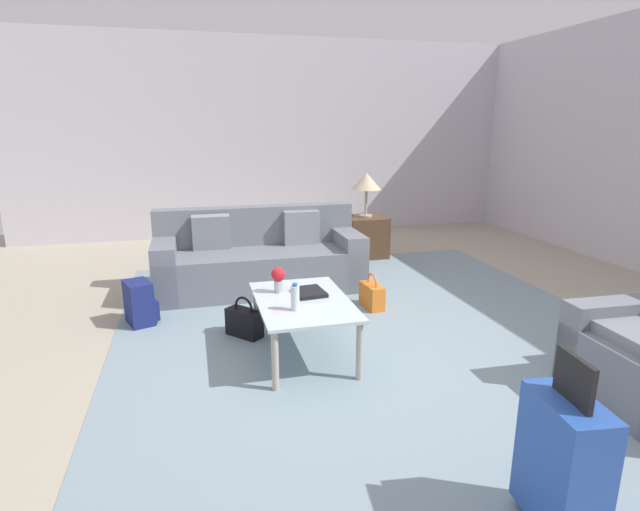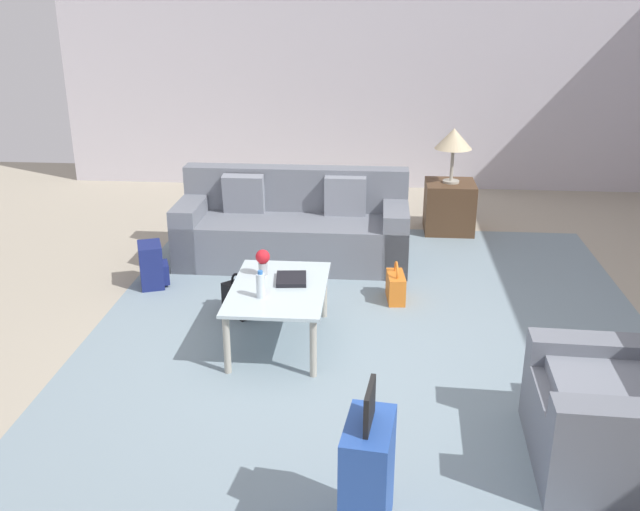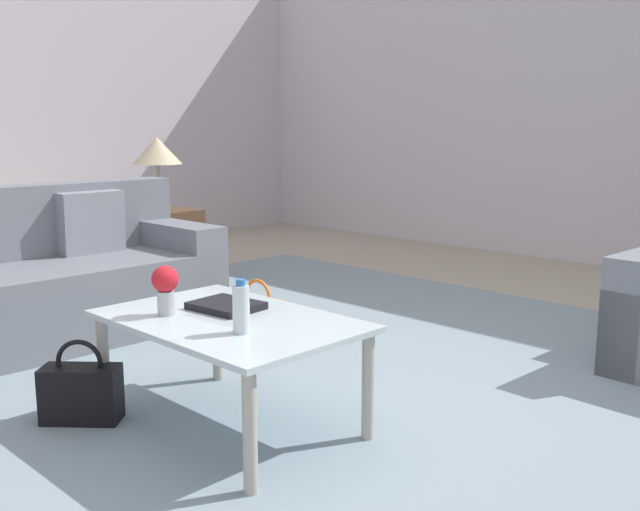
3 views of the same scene
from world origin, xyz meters
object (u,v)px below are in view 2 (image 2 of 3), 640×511
Objects in this scene: backpack_navy at (152,266)px; handbag_black at (238,299)px; coffee_table_book at (291,279)px; handbag_orange at (396,286)px; couch at (294,230)px; side_table at (449,207)px; armchair at (636,419)px; suitcase_blue at (368,477)px; water_bottle at (261,285)px; table_lamp at (454,140)px; flower_vase at (263,260)px; coffee_table at (279,294)px.

handbag_black is at bearing 59.44° from backpack_navy.
coffee_table_book is 0.77× the size of handbag_orange.
side_table is (-1.01, 1.60, -0.03)m from couch.
armchair is at bearing 36.31° from couch.
handbag_black is 1.03m from backpack_navy.
coffee_table_book is 0.69× the size of backpack_navy.
armchair reaches higher than handbag_orange.
armchair is 2.75× the size of handbag_black.
backpack_navy is at bearing -146.47° from suitcase_blue.
water_bottle is 0.35× the size of table_lamp.
table_lamp reaches higher than handbag_black.
handbag_black is at bearing -39.46° from table_lamp.
coffee_table_book reaches higher than backpack_navy.
flower_vase is at bearing -58.37° from handbag_orange.
side_table is at bearing 140.54° from handbag_black.
couch is 10.81× the size of flower_vase.
suitcase_blue is 2.12× the size of backpack_navy.
coffee_table is 0.27m from water_bottle.
couch is 3.87m from suitcase_blue.
handbag_black is (-0.26, -0.26, -0.46)m from flower_vase.
coffee_table is at bearing 40.21° from handbag_black.
backpack_navy is at bearing -120.56° from handbag_black.
coffee_table is 3.18m from side_table.
armchair is 2.54m from coffee_table.
armchair is 0.93× the size of coffee_table.
table_lamp is (-2.80, 1.50, 0.61)m from coffee_table.
water_bottle is at bearing -28.07° from side_table.
water_bottle is (0.20, -0.10, 0.15)m from coffee_table.
armchair is 3.58× the size of coffee_table_book.
coffee_table_book is 3.04m from side_table.
flower_vase reaches higher than side_table.
suitcase_blue is at bearing 19.29° from coffee_table.
flower_vase is (-0.42, -0.05, 0.03)m from water_bottle.
backpack_navy is (-0.14, -2.18, 0.06)m from handbag_orange.
coffee_table_book is 1.15m from handbag_orange.
handbag_orange is 1.00× the size of handbag_black.
suitcase_blue reaches higher than flower_vase.
flower_vase is (1.57, -0.05, 0.28)m from couch.
suitcase_blue reaches higher than handbag_orange.
side_table is 1.54× the size of handbag_black.
side_table is at bearing 122.27° from couch.
couch is 2.02m from table_lamp.
suitcase_blue is (4.80, -0.80, -0.66)m from table_lamp.
armchair is 2.54m from coffee_table_book.
table_lamp is at bearing 147.40° from flower_vase.
side_table is 3.01m from handbag_black.
water_bottle is 0.86m from handbag_black.
water_bottle is 0.57× the size of handbag_orange.
coffee_table is at bearing -160.71° from suitcase_blue.
flower_vase reaches higher than backpack_navy.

